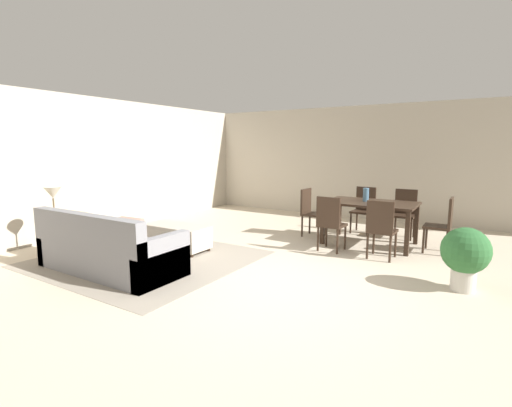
{
  "coord_description": "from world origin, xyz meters",
  "views": [
    {
      "loc": [
        2.24,
        -4.02,
        1.7
      ],
      "look_at": [
        -1.23,
        1.51,
        0.73
      ],
      "focal_mm": 26.09,
      "sensor_mm": 36.0,
      "label": 1
    }
  ],
  "objects": [
    {
      "name": "potted_plant",
      "position": [
        2.08,
        0.94,
        0.46
      ],
      "size": [
        0.56,
        0.56,
        0.77
      ],
      "color": "beige",
      "rests_on": "ground_plane"
    },
    {
      "name": "side_table",
      "position": [
        -3.54,
        -0.81,
        0.45
      ],
      "size": [
        0.4,
        0.4,
        0.57
      ],
      "color": "brown",
      "rests_on": "ground_plane"
    },
    {
      "name": "vase_centerpiece",
      "position": [
        0.41,
        2.58,
        0.88
      ],
      "size": [
        0.1,
        0.1,
        0.24
      ],
      "primitive_type": "cylinder",
      "color": "slate",
      "rests_on": "dining_table"
    },
    {
      "name": "dining_chair_head_east",
      "position": [
        1.68,
        2.59,
        0.52
      ],
      "size": [
        0.4,
        0.4,
        0.92
      ],
      "color": "#332319",
      "rests_on": "ground_plane"
    },
    {
      "name": "dining_chair_near_right",
      "position": [
        0.91,
        1.7,
        0.52
      ],
      "size": [
        0.41,
        0.41,
        0.92
      ],
      "color": "#332319",
      "rests_on": "ground_plane"
    },
    {
      "name": "dining_table",
      "position": [
        0.51,
        2.55,
        0.67
      ],
      "size": [
        1.54,
        0.98,
        0.76
      ],
      "color": "#332319",
      "rests_on": "ground_plane"
    },
    {
      "name": "ottoman_table",
      "position": [
        -2.13,
        0.44,
        0.24
      ],
      "size": [
        1.13,
        0.52,
        0.42
      ],
      "color": "#B7AD9E",
      "rests_on": "ground_plane"
    },
    {
      "name": "wall_left",
      "position": [
        -4.5,
        0.5,
        1.35
      ],
      "size": [
        0.12,
        11.0,
        2.7
      ],
      "primitive_type": "cube",
      "color": "#BCB2A0",
      "rests_on": "ground_plane"
    },
    {
      "name": "dining_chair_far_right",
      "position": [
        0.93,
        3.42,
        0.52
      ],
      "size": [
        0.41,
        0.41,
        0.92
      ],
      "color": "#332319",
      "rests_on": "ground_plane"
    },
    {
      "name": "area_rug",
      "position": [
        -2.15,
        -0.2,
        0.0
      ],
      "size": [
        3.0,
        2.8,
        0.01
      ],
      "primitive_type": "cube",
      "color": "gray",
      "rests_on": "ground_plane"
    },
    {
      "name": "table_lamp",
      "position": [
        -3.54,
        -0.81,
        0.99
      ],
      "size": [
        0.26,
        0.26,
        0.53
      ],
      "color": "brown",
      "rests_on": "side_table"
    },
    {
      "name": "dining_chair_far_left",
      "position": [
        0.15,
        3.44,
        0.52
      ],
      "size": [
        0.42,
        0.42,
        0.92
      ],
      "color": "#332319",
      "rests_on": "ground_plane"
    },
    {
      "name": "wall_back",
      "position": [
        0.0,
        5.0,
        1.35
      ],
      "size": [
        9.0,
        0.12,
        2.7
      ],
      "primitive_type": "cube",
      "color": "#BCB2A0",
      "rests_on": "ground_plane"
    },
    {
      "name": "ground_plane",
      "position": [
        0.0,
        0.0,
        0.0
      ],
      "size": [
        10.8,
        10.8,
        0.0
      ],
      "primitive_type": "plane",
      "color": "beige"
    },
    {
      "name": "dining_chair_near_left",
      "position": [
        0.09,
        1.71,
        0.52
      ],
      "size": [
        0.42,
        0.42,
        0.92
      ],
      "color": "#332319",
      "rests_on": "ground_plane"
    },
    {
      "name": "dining_chair_head_west",
      "position": [
        -0.65,
        2.57,
        0.52
      ],
      "size": [
        0.41,
        0.41,
        0.92
      ],
      "color": "#332319",
      "rests_on": "ground_plane"
    },
    {
      "name": "couch",
      "position": [
        -2.16,
        -0.88,
        0.29
      ],
      "size": [
        2.16,
        0.89,
        0.86
      ],
      "color": "gray",
      "rests_on": "ground_plane"
    }
  ]
}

